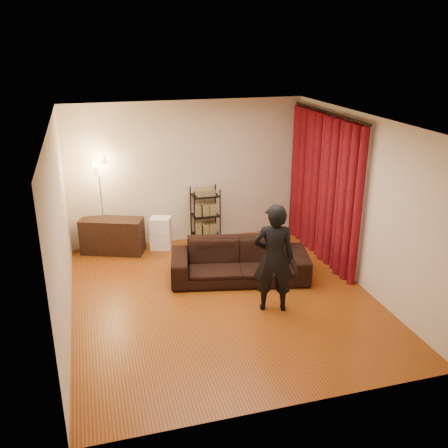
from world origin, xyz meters
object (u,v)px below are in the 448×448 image
object	(u,v)px
storage_boxes	(161,233)
wire_shelf	(205,215)
media_cabinet	(112,236)
floor_lamp	(102,208)
sofa	(240,261)
person	(274,258)

from	to	relation	value
storage_boxes	wire_shelf	distance (m)	0.93
media_cabinet	floor_lamp	xyz separation A→B (m)	(-0.14, -0.03, 0.57)
sofa	floor_lamp	bearing A→B (deg)	153.65
media_cabinet	storage_boxes	world-z (taller)	media_cabinet
storage_boxes	wire_shelf	bearing A→B (deg)	7.28
media_cabinet	person	bearing A→B (deg)	-31.11
person	wire_shelf	size ratio (longest dim) A/B	1.49
media_cabinet	storage_boxes	size ratio (longest dim) A/B	1.80
person	floor_lamp	bearing A→B (deg)	-33.54
sofa	wire_shelf	xyz separation A→B (m)	(-0.16, 1.72, 0.22)
sofa	storage_boxes	world-z (taller)	sofa
floor_lamp	media_cabinet	bearing A→B (deg)	11.45
storage_boxes	person	bearing A→B (deg)	-65.15
sofa	wire_shelf	size ratio (longest dim) A/B	2.04
person	floor_lamp	xyz separation A→B (m)	(-2.25, 2.68, 0.09)
person	sofa	bearing A→B (deg)	-63.97
person	media_cabinet	world-z (taller)	person
person	storage_boxes	size ratio (longest dim) A/B	2.60
wire_shelf	floor_lamp	world-z (taller)	floor_lamp
person	media_cabinet	distance (m)	3.47
wire_shelf	person	bearing A→B (deg)	-83.90
person	media_cabinet	xyz separation A→B (m)	(-2.11, 2.71, -0.49)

